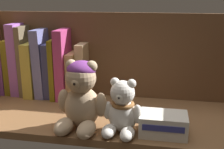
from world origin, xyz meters
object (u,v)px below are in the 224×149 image
at_px(book_5, 44,62).
at_px(book_2, 20,59).
at_px(book_4, 35,68).
at_px(book_6, 53,69).
at_px(book_8, 66,63).
at_px(teddy_bear_smaller, 122,110).
at_px(small_product_box, 163,124).
at_px(book_1, 13,66).
at_px(book_3, 27,60).
at_px(book_10, 83,70).
at_px(book_7, 59,67).
at_px(book_9, 75,74).
at_px(teddy_bear_larger, 81,97).
at_px(book_0, 8,69).

bearing_deg(book_5, book_2, 180.00).
height_order(book_4, book_6, same).
height_order(book_8, teddy_bear_smaller, book_8).
xyz_separation_m(book_2, small_product_box, (0.49, -0.23, -0.09)).
relative_size(book_1, small_product_box, 1.62).
relative_size(book_4, book_8, 0.79).
bearing_deg(small_product_box, teddy_bear_smaller, -174.70).
xyz_separation_m(book_2, book_8, (0.17, 0.00, -0.01)).
relative_size(book_3, book_4, 1.30).
relative_size(book_4, book_6, 1.00).
bearing_deg(teddy_bear_smaller, book_5, 142.13).
bearing_deg(book_4, book_10, 0.00).
distance_m(book_2, book_5, 0.09).
height_order(book_7, small_product_box, book_7).
bearing_deg(book_9, book_2, 180.00).
relative_size(book_3, book_9, 1.54).
relative_size(book_6, book_7, 0.92).
relative_size(book_1, teddy_bear_larger, 1.05).
bearing_deg(book_4, book_8, 0.00).
distance_m(book_10, teddy_bear_larger, 0.24).
xyz_separation_m(book_4, book_10, (0.17, 0.00, 0.00)).
height_order(book_3, book_9, book_3).
bearing_deg(book_6, book_4, 180.00).
distance_m(book_5, teddy_bear_larger, 0.30).
distance_m(book_1, book_4, 0.08).
bearing_deg(book_5, teddy_bear_larger, -49.35).
xyz_separation_m(book_5, book_9, (0.11, 0.00, -0.04)).
relative_size(book_0, book_8, 0.73).
bearing_deg(book_2, book_6, 0.00).
bearing_deg(book_4, teddy_bear_larger, -44.81).
bearing_deg(book_10, book_3, 180.00).
distance_m(book_4, small_product_box, 0.50).
bearing_deg(book_5, book_8, 0.00).
relative_size(book_2, teddy_bear_larger, 1.35).
distance_m(book_2, book_7, 0.14).
xyz_separation_m(book_9, book_10, (0.03, 0.00, 0.01)).
bearing_deg(book_5, book_7, 0.00).
height_order(book_3, book_7, book_3).
height_order(book_4, teddy_bear_smaller, book_4).
relative_size(book_4, book_10, 0.99).
bearing_deg(book_5, small_product_box, -29.22).
distance_m(book_5, book_6, 0.04).
relative_size(book_3, teddy_bear_smaller, 1.68).
height_order(book_5, book_8, book_8).
height_order(book_5, book_7, book_5).
bearing_deg(book_7, small_product_box, -32.73).
bearing_deg(book_4, book_0, 180.00).
xyz_separation_m(book_4, book_6, (0.06, 0.00, 0.00)).
bearing_deg(book_0, book_4, 0.00).
bearing_deg(book_7, book_6, 180.00).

